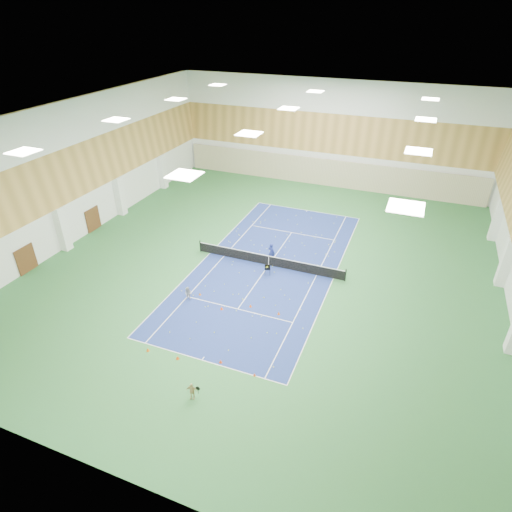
% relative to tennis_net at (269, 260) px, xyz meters
% --- Properties ---
extents(ground, '(40.00, 40.00, 0.00)m').
position_rel_tennis_net_xyz_m(ground, '(0.00, 0.00, -0.55)').
color(ground, '#2C6833').
rests_on(ground, ground).
extents(room_shell, '(36.00, 40.00, 12.00)m').
position_rel_tennis_net_xyz_m(room_shell, '(0.00, 0.00, 5.45)').
color(room_shell, white).
rests_on(room_shell, ground).
extents(wood_cladding, '(36.00, 40.00, 8.00)m').
position_rel_tennis_net_xyz_m(wood_cladding, '(0.00, 0.00, 7.45)').
color(wood_cladding, tan).
rests_on(wood_cladding, room_shell).
extents(ceiling_light_grid, '(21.40, 25.40, 0.06)m').
position_rel_tennis_net_xyz_m(ceiling_light_grid, '(0.00, 0.00, 11.37)').
color(ceiling_light_grid, white).
rests_on(ceiling_light_grid, room_shell).
extents(court_surface, '(10.97, 23.77, 0.01)m').
position_rel_tennis_net_xyz_m(court_surface, '(0.00, 0.00, -0.55)').
color(court_surface, navy).
rests_on(court_surface, ground).
extents(tennis_balls_scatter, '(10.57, 22.77, 0.07)m').
position_rel_tennis_net_xyz_m(tennis_balls_scatter, '(0.00, 0.00, -0.50)').
color(tennis_balls_scatter, '#D8F329').
rests_on(tennis_balls_scatter, ground).
extents(tennis_net, '(12.80, 0.10, 1.10)m').
position_rel_tennis_net_xyz_m(tennis_net, '(0.00, 0.00, 0.00)').
color(tennis_net, black).
rests_on(tennis_net, ground).
extents(back_curtain, '(35.40, 0.16, 3.20)m').
position_rel_tennis_net_xyz_m(back_curtain, '(0.00, 19.75, 1.05)').
color(back_curtain, '#C6B793').
rests_on(back_curtain, ground).
extents(door_left_a, '(0.08, 1.80, 2.20)m').
position_rel_tennis_net_xyz_m(door_left_a, '(-17.92, -8.00, 0.55)').
color(door_left_a, '#593319').
rests_on(door_left_a, ground).
extents(door_left_b, '(0.08, 1.80, 2.20)m').
position_rel_tennis_net_xyz_m(door_left_b, '(-17.92, 0.00, 0.55)').
color(door_left_b, '#593319').
rests_on(door_left_b, ground).
extents(coach, '(0.77, 0.63, 1.81)m').
position_rel_tennis_net_xyz_m(coach, '(0.02, 0.60, 0.35)').
color(coach, navy).
rests_on(coach, ground).
extents(child_court, '(0.59, 0.49, 1.10)m').
position_rel_tennis_net_xyz_m(child_court, '(-3.83, -6.68, -0.00)').
color(child_court, gray).
rests_on(child_court, ground).
extents(child_apron, '(0.70, 0.42, 1.11)m').
position_rel_tennis_net_xyz_m(child_apron, '(0.89, -14.67, 0.01)').
color(child_apron, tan).
rests_on(child_apron, ground).
extents(ball_cart, '(0.61, 0.61, 0.81)m').
position_rel_tennis_net_xyz_m(ball_cart, '(0.39, -1.35, -0.14)').
color(ball_cart, black).
rests_on(ball_cart, ground).
extents(cone_svc_a, '(0.19, 0.19, 0.21)m').
position_rel_tennis_net_xyz_m(cone_svc_a, '(-3.34, -5.87, -0.44)').
color(cone_svc_a, orange).
rests_on(cone_svc_a, ground).
extents(cone_svc_b, '(0.23, 0.23, 0.25)m').
position_rel_tennis_net_xyz_m(cone_svc_b, '(-1.06, -6.86, -0.42)').
color(cone_svc_b, '#FF450D').
rests_on(cone_svc_b, ground).
extents(cone_svc_c, '(0.20, 0.20, 0.22)m').
position_rel_tennis_net_xyz_m(cone_svc_c, '(0.74, -5.83, -0.44)').
color(cone_svc_c, '#FF560D').
rests_on(cone_svc_c, ground).
extents(cone_svc_d, '(0.21, 0.21, 0.23)m').
position_rel_tennis_net_xyz_m(cone_svc_d, '(2.92, -5.89, -0.44)').
color(cone_svc_d, '#F55E0C').
rests_on(cone_svc_d, ground).
extents(cone_base_a, '(0.21, 0.21, 0.24)m').
position_rel_tennis_net_xyz_m(cone_base_a, '(-3.54, -12.41, -0.43)').
color(cone_base_a, '#E95A0C').
rests_on(cone_base_a, ground).
extents(cone_base_b, '(0.22, 0.22, 0.24)m').
position_rel_tennis_net_xyz_m(cone_base_b, '(-1.44, -12.34, -0.43)').
color(cone_base_b, '#FF4C0D').
rests_on(cone_base_b, ground).
extents(cone_base_c, '(0.21, 0.21, 0.23)m').
position_rel_tennis_net_xyz_m(cone_base_c, '(1.16, -11.65, -0.43)').
color(cone_base_c, red).
rests_on(cone_base_c, ground).
extents(cone_base_d, '(0.18, 0.18, 0.19)m').
position_rel_tennis_net_xyz_m(cone_base_d, '(3.47, -11.87, -0.45)').
color(cone_base_d, '#D9430B').
rests_on(cone_base_d, ground).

